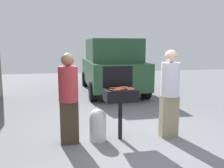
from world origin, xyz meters
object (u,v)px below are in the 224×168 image
hot_dog_4 (113,90)px  hot_dog_0 (117,90)px  hot_dog_9 (119,89)px  parked_minivan (111,66)px  propane_tank (98,124)px  hot_dog_11 (121,90)px  hot_dog_6 (129,88)px  hot_dog_8 (119,89)px  hot_dog_1 (118,88)px  hot_dog_10 (131,90)px  hot_dog_7 (123,87)px  hot_dog_12 (126,89)px  bbq_grill (120,97)px  hot_dog_13 (131,89)px  hot_dog_3 (125,87)px  hot_dog_5 (120,88)px  person_right (170,91)px  person_left (69,96)px  hot_dog_2 (113,88)px

hot_dog_4 → hot_dog_0: bearing=-46.2°
hot_dog_9 → parked_minivan: size_ratio=0.03×
hot_dog_9 → propane_tank: (-0.40, 0.10, -0.67)m
hot_dog_11 → hot_dog_0: bearing=-154.9°
hot_dog_6 → hot_dog_0: bearing=-150.5°
hot_dog_8 → hot_dog_11: same height
hot_dog_1 → hot_dog_6: bearing=-2.3°
hot_dog_10 → propane_tank: size_ratio=0.21×
hot_dog_7 → propane_tank: 0.86m
hot_dog_12 → hot_dog_11: bearing=-151.3°
hot_dog_0 → hot_dog_12: size_ratio=1.00×
hot_dog_8 → hot_dog_1: bearing=107.3°
hot_dog_9 → bbq_grill: bearing=65.5°
hot_dog_12 → propane_tank: 0.86m
hot_dog_13 → hot_dog_12: bearing=143.5°
hot_dog_3 → hot_dog_10: (0.05, -0.25, 0.00)m
hot_dog_1 → hot_dog_5: bearing=37.8°
hot_dog_3 → hot_dog_10: size_ratio=1.00×
hot_dog_10 → person_right: bearing=5.1°
hot_dog_11 → hot_dog_6: bearing=31.3°
hot_dog_0 → hot_dog_11: same height
hot_dog_7 → hot_dog_8: size_ratio=1.00×
bbq_grill → hot_dog_4: size_ratio=7.52×
hot_dog_6 → hot_dog_12: size_ratio=1.00×
hot_dog_3 → hot_dog_4: same height
hot_dog_12 → hot_dog_13: 0.10m
hot_dog_11 → propane_tank: 0.80m
hot_dog_1 → person_left: 0.92m
person_right → hot_dog_8: bearing=9.8°
bbq_grill → hot_dog_5: bearing=82.8°
hot_dog_7 → hot_dog_10: (0.07, -0.28, 0.00)m
hot_dog_1 → hot_dog_3: bearing=24.3°
hot_dog_6 → hot_dog_13: size_ratio=1.00×
hot_dog_6 → hot_dog_11: (-0.20, -0.12, 0.00)m
hot_dog_3 → parked_minivan: parked_minivan is taller
hot_dog_5 → hot_dog_11: 0.18m
hot_dog_5 → person_right: person_right is taller
hot_dog_0 → hot_dog_5: size_ratio=1.00×
hot_dog_7 → hot_dog_9: 0.25m
hot_dog_6 → hot_dog_9: 0.24m
hot_dog_7 → hot_dog_9: same height
hot_dog_13 → propane_tank: size_ratio=0.21×
hot_dog_3 → hot_dog_11: bearing=-123.2°
hot_dog_11 → parked_minivan: bearing=79.5°
hot_dog_3 → hot_dog_11: size_ratio=1.00×
hot_dog_8 → hot_dog_10: 0.23m
hot_dog_1 → hot_dog_12: bearing=-21.6°
hot_dog_7 → hot_dog_10: 0.29m
hot_dog_2 → bbq_grill: bearing=-31.4°
person_right → bbq_grill: bearing=7.9°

